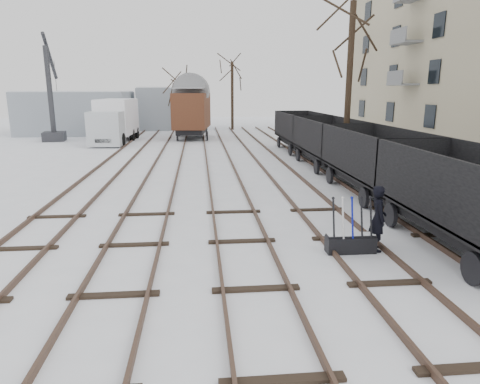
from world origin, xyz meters
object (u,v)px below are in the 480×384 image
object	(u,v)px
ground_frame	(351,242)
box_van_wagon	(192,109)
panel_van	(120,126)
worker	(378,218)
lorry	(115,120)
crane	(53,113)
freight_wagon_a	(470,213)

from	to	relation	value
ground_frame	box_van_wagon	world-z (taller)	box_van_wagon
ground_frame	panel_van	xyz separation A→B (m)	(-11.36, 31.12, 0.59)
worker	box_van_wagon	size ratio (longest dim) A/B	0.30
lorry	panel_van	distance (m)	5.77
worker	panel_van	size ratio (longest dim) A/B	0.45
box_van_wagon	panel_van	size ratio (longest dim) A/B	1.54
lorry	crane	size ratio (longest dim) A/B	0.90
panel_van	lorry	bearing A→B (deg)	-79.68
crane	worker	bearing A→B (deg)	-67.04
box_van_wagon	lorry	world-z (taller)	box_van_wagon
ground_frame	worker	xyz separation A→B (m)	(0.75, 0.10, 0.60)
lorry	panel_van	bearing A→B (deg)	100.03
box_van_wagon	panel_van	xyz separation A→B (m)	(-6.88, 3.34, -1.66)
freight_wagon_a	ground_frame	bearing A→B (deg)	178.80
freight_wagon_a	lorry	world-z (taller)	lorry
ground_frame	worker	distance (m)	0.97
box_van_wagon	freight_wagon_a	bearing A→B (deg)	-67.88
worker	lorry	bearing A→B (deg)	30.72
lorry	crane	xyz separation A→B (m)	(-5.34, 1.72, 0.49)
box_van_wagon	crane	bearing A→B (deg)	-170.39
freight_wagon_a	panel_van	distance (m)	34.42
ground_frame	lorry	xyz separation A→B (m)	(-10.70, 25.46, 1.50)
crane	freight_wagon_a	bearing A→B (deg)	-63.61
ground_frame	crane	distance (m)	31.63
freight_wagon_a	lorry	size ratio (longest dim) A/B	0.84
panel_van	crane	distance (m)	6.28
freight_wagon_a	box_van_wagon	bearing A→B (deg)	105.44
crane	box_van_wagon	bearing A→B (deg)	-5.92
box_van_wagon	lorry	size ratio (longest dim) A/B	0.77
freight_wagon_a	worker	bearing A→B (deg)	176.11
freight_wagon_a	crane	bearing A→B (deg)	125.24
ground_frame	panel_van	size ratio (longest dim) A/B	0.38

